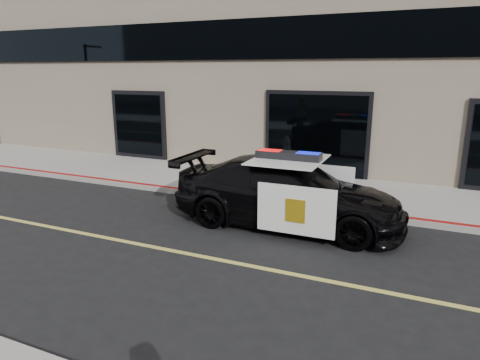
% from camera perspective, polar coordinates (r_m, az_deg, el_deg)
% --- Properties ---
extents(ground, '(120.00, 120.00, 0.00)m').
position_cam_1_polar(ground, '(7.90, 4.17, -11.89)').
color(ground, black).
rests_on(ground, ground).
extents(sidewalk_n, '(60.00, 3.50, 0.15)m').
position_cam_1_polar(sidewalk_n, '(12.64, 12.32, -1.65)').
color(sidewalk_n, gray).
rests_on(sidewalk_n, ground).
extents(police_car, '(2.48, 5.34, 1.73)m').
position_cam_1_polar(police_car, '(9.89, 6.38, -1.64)').
color(police_car, black).
rests_on(police_car, ground).
extents(fire_hydrant, '(0.40, 0.55, 0.87)m').
position_cam_1_polar(fire_hydrant, '(12.67, -0.28, 0.99)').
color(fire_hydrant, white).
rests_on(fire_hydrant, sidewalk_n).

